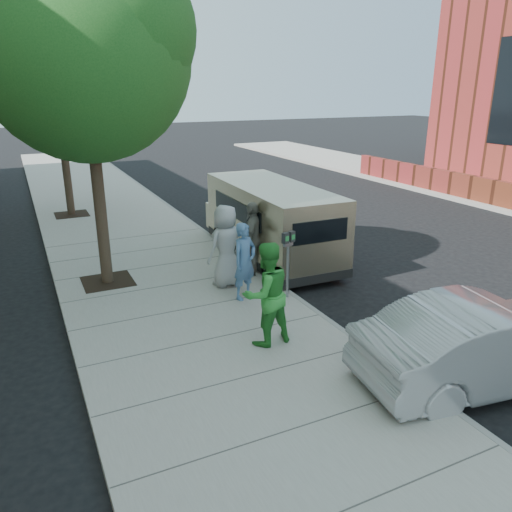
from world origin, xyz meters
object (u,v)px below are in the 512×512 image
object	(u,v)px
parking_meter	(288,250)
person_striped_polo	(253,238)
tree_near	(86,46)
person_gray_shirt	(226,246)
tree_far	(57,82)
sedan	(489,343)
person_officer	(245,261)
person_green_shirt	(266,294)
van	(270,220)

from	to	relation	value
parking_meter	person_striped_polo	xyz separation A→B (m)	(-0.05, 1.73, -0.18)
tree_near	person_gray_shirt	world-z (taller)	tree_near
tree_far	sedan	world-z (taller)	tree_far
person_officer	person_gray_shirt	size ratio (longest dim) A/B	0.89
tree_far	tree_near	bearing A→B (deg)	-90.00
tree_far	person_green_shirt	distance (m)	12.82
person_striped_polo	tree_far	bearing A→B (deg)	-120.25
person_striped_polo	parking_meter	bearing A→B (deg)	39.62
tree_near	person_green_shirt	world-z (taller)	tree_near
parking_meter	person_officer	size ratio (longest dim) A/B	0.88
sedan	tree_far	bearing A→B (deg)	26.11
person_officer	van	bearing A→B (deg)	30.93
tree_far	van	distance (m)	9.44
person_green_shirt	person_striped_polo	bearing A→B (deg)	-117.59
tree_far	person_gray_shirt	xyz separation A→B (m)	(2.54, -9.07, -3.74)
parking_meter	person_green_shirt	distance (m)	2.22
tree_far	parking_meter	distance (m)	11.53
tree_far	person_gray_shirt	size ratio (longest dim) A/B	3.28
tree_near	person_green_shirt	size ratio (longest dim) A/B	3.82
person_green_shirt	person_gray_shirt	xyz separation A→B (m)	(0.44, 3.01, 0.00)
person_gray_shirt	tree_far	bearing A→B (deg)	-93.58
parking_meter	van	bearing A→B (deg)	55.81
tree_near	van	bearing A→B (deg)	3.12
tree_near	person_green_shirt	bearing A→B (deg)	-64.94
tree_near	person_gray_shirt	bearing A→B (deg)	-30.17
person_officer	tree_far	bearing A→B (deg)	82.52
person_officer	person_striped_polo	bearing A→B (deg)	35.82
tree_near	person_officer	xyz separation A→B (m)	(2.61, -2.39, -4.52)
van	person_striped_polo	world-z (taller)	van
person_striped_polo	person_officer	bearing A→B (deg)	5.90
tree_far	person_green_shirt	bearing A→B (deg)	-80.16
sedan	person_striped_polo	size ratio (longest dim) A/B	2.40
tree_far	person_striped_polo	xyz separation A→B (m)	(3.45, -8.64, -3.79)
sedan	person_striped_polo	distance (m)	6.20
person_officer	person_gray_shirt	bearing A→B (deg)	72.40
tree_far	van	bearing A→B (deg)	-57.97
person_gray_shirt	parking_meter	bearing A→B (deg)	107.51
person_green_shirt	person_gray_shirt	world-z (taller)	person_gray_shirt
person_striped_polo	van	bearing A→B (deg)	176.51
person_officer	sedan	bearing A→B (deg)	-86.09
parking_meter	person_green_shirt	world-z (taller)	person_green_shirt
sedan	person_green_shirt	distance (m)	3.83
person_green_shirt	tree_near	bearing A→B (deg)	-70.95
tree_near	person_officer	bearing A→B (deg)	-42.51
parking_meter	van	distance (m)	3.22
tree_near	person_striped_polo	xyz separation A→B (m)	(3.45, -1.04, -4.46)
person_striped_polo	sedan	bearing A→B (deg)	51.39
person_gray_shirt	person_striped_polo	xyz separation A→B (m)	(0.92, 0.43, -0.05)
tree_near	tree_far	bearing A→B (deg)	90.00
tree_far	person_green_shirt	xyz separation A→B (m)	(2.09, -12.08, -3.75)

